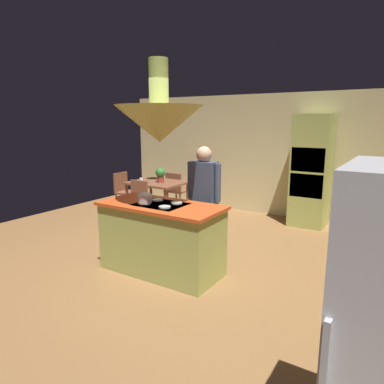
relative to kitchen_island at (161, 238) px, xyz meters
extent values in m
plane|color=olive|center=(0.00, 0.20, -0.47)|extent=(8.16, 8.16, 0.00)
cube|color=beige|center=(0.00, 3.65, 0.80)|extent=(6.80, 0.10, 2.55)
cube|color=#A8B259|center=(0.00, 0.00, -0.02)|extent=(1.59, 0.72, 0.89)
cube|color=#D14C1E|center=(0.00, 0.00, 0.44)|extent=(1.65, 0.78, 0.04)
cube|color=black|center=(0.00, 0.00, 0.46)|extent=(0.64, 0.52, 0.01)
cylinder|color=#B2B2B7|center=(-0.16, -0.13, 0.47)|extent=(0.15, 0.15, 0.02)
cylinder|color=#B2B2B7|center=(0.16, -0.13, 0.47)|extent=(0.15, 0.15, 0.02)
cylinder|color=#B2B2B7|center=(-0.16, 0.13, 0.47)|extent=(0.15, 0.15, 0.02)
cylinder|color=#B2B2B7|center=(0.16, 0.13, 0.47)|extent=(0.15, 0.15, 0.02)
cube|color=#A8B259|center=(1.10, 3.25, 0.59)|extent=(0.66, 0.62, 2.12)
cube|color=black|center=(1.10, 2.96, 0.83)|extent=(0.60, 0.04, 0.44)
cube|color=black|center=(1.10, 2.96, 0.35)|extent=(0.60, 0.04, 0.44)
cube|color=#B2B2B7|center=(2.47, -2.07, 0.52)|extent=(0.03, 0.04, 0.36)
cube|color=brown|center=(-1.70, 2.10, 0.27)|extent=(1.11, 0.90, 0.04)
cylinder|color=brown|center=(-2.19, 1.71, -0.11)|extent=(0.06, 0.06, 0.72)
cylinder|color=brown|center=(-1.21, 1.71, -0.11)|extent=(0.06, 0.06, 0.72)
cylinder|color=brown|center=(-2.19, 2.49, -0.11)|extent=(0.06, 0.06, 0.72)
cylinder|color=brown|center=(-1.21, 2.49, -0.11)|extent=(0.06, 0.06, 0.72)
cylinder|color=tan|center=(0.17, 0.66, -0.06)|extent=(0.14, 0.14, 0.81)
cylinder|color=tan|center=(0.35, 0.66, -0.06)|extent=(0.14, 0.14, 0.81)
cube|color=#3F4C66|center=(0.26, 0.66, 0.66)|extent=(0.36, 0.22, 0.63)
cylinder|color=#3F4C66|center=(0.04, 0.66, 0.69)|extent=(0.09, 0.09, 0.53)
cylinder|color=#3F4C66|center=(0.48, 0.66, 0.69)|extent=(0.09, 0.09, 0.53)
sphere|color=tan|center=(0.26, 0.66, 1.07)|extent=(0.22, 0.22, 0.22)
cone|color=#A8B259|center=(0.00, 0.00, 1.49)|extent=(1.10, 1.10, 0.45)
cylinder|color=#A8B259|center=(0.00, 0.00, 1.99)|extent=(0.24, 0.24, 0.55)
cone|color=beige|center=(-1.70, 2.10, 1.39)|extent=(0.32, 0.32, 0.22)
cylinder|color=black|center=(-1.70, 2.10, 1.80)|extent=(0.01, 0.01, 0.60)
cube|color=brown|center=(-1.70, 1.35, -0.03)|extent=(0.40, 0.40, 0.04)
cube|color=brown|center=(-1.70, 1.53, 0.19)|extent=(0.40, 0.04, 0.42)
cylinder|color=brown|center=(-1.87, 1.18, -0.26)|extent=(0.04, 0.04, 0.43)
cylinder|color=brown|center=(-1.53, 1.18, -0.26)|extent=(0.04, 0.04, 0.43)
cylinder|color=brown|center=(-1.87, 1.52, -0.26)|extent=(0.04, 0.04, 0.43)
cylinder|color=brown|center=(-1.53, 1.52, -0.26)|extent=(0.04, 0.04, 0.43)
cube|color=brown|center=(-1.70, 2.85, -0.03)|extent=(0.40, 0.40, 0.04)
cube|color=brown|center=(-1.70, 2.67, 0.19)|extent=(0.40, 0.04, 0.42)
cylinder|color=brown|center=(-1.53, 3.02, -0.26)|extent=(0.04, 0.04, 0.43)
cylinder|color=brown|center=(-1.87, 3.02, -0.26)|extent=(0.04, 0.04, 0.43)
cylinder|color=brown|center=(-1.53, 2.68, -0.26)|extent=(0.04, 0.04, 0.43)
cylinder|color=brown|center=(-1.87, 2.68, -0.26)|extent=(0.04, 0.04, 0.43)
cube|color=brown|center=(-2.55, 2.10, -0.03)|extent=(0.40, 0.40, 0.04)
cube|color=brown|center=(-2.73, 2.10, 0.19)|extent=(0.04, 0.40, 0.42)
cylinder|color=brown|center=(-2.38, 1.93, -0.26)|extent=(0.04, 0.04, 0.43)
cylinder|color=brown|center=(-2.38, 2.27, -0.26)|extent=(0.04, 0.04, 0.43)
cylinder|color=brown|center=(-2.72, 1.93, -0.26)|extent=(0.04, 0.04, 0.43)
cylinder|color=brown|center=(-2.72, 2.27, -0.26)|extent=(0.04, 0.04, 0.43)
cylinder|color=#99382D|center=(-1.60, 2.08, 0.35)|extent=(0.14, 0.14, 0.12)
sphere|color=#2D722D|center=(-1.60, 2.08, 0.49)|extent=(0.20, 0.20, 0.20)
cylinder|color=white|center=(-1.94, 1.87, 0.33)|extent=(0.07, 0.07, 0.09)
cylinder|color=#B2B2B7|center=(-0.16, -0.13, 0.54)|extent=(0.18, 0.18, 0.12)
camera|label=1|loc=(2.69, -3.49, 1.52)|focal=32.55mm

